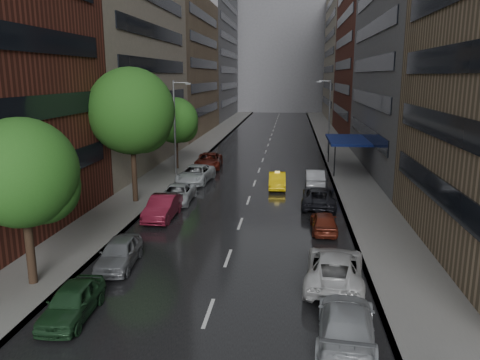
# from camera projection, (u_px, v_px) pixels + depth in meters

# --- Properties ---
(road) EXTENTS (14.00, 140.00, 0.01)m
(road) POSITION_uv_depth(u_px,v_px,m) (267.00, 147.00, 63.95)
(road) COLOR black
(road) RESTS_ON ground
(sidewalk_left) EXTENTS (4.00, 140.00, 0.15)m
(sidewalk_left) POSITION_uv_depth(u_px,v_px,m) (203.00, 146.00, 64.90)
(sidewalk_left) COLOR gray
(sidewalk_left) RESTS_ON ground
(sidewalk_right) EXTENTS (4.00, 140.00, 0.15)m
(sidewalk_right) POSITION_uv_depth(u_px,v_px,m) (334.00, 148.00, 62.97)
(sidewalk_right) COLOR gray
(sidewalk_right) RESTS_ON ground
(buildings_left) EXTENTS (8.00, 108.00, 38.00)m
(buildings_left) POSITION_uv_depth(u_px,v_px,m) (173.00, 32.00, 70.58)
(buildings_left) COLOR maroon
(buildings_left) RESTS_ON ground
(buildings_right) EXTENTS (8.05, 109.10, 36.00)m
(buildings_right) POSITION_uv_depth(u_px,v_px,m) (378.00, 36.00, 65.55)
(buildings_right) COLOR #937A5B
(buildings_right) RESTS_ON ground
(building_far) EXTENTS (40.00, 14.00, 32.00)m
(building_far) POSITION_uv_depth(u_px,v_px,m) (281.00, 51.00, 126.40)
(building_far) COLOR slate
(building_far) RESTS_ON ground
(tree_near) EXTENTS (4.93, 4.93, 7.86)m
(tree_near) POSITION_uv_depth(u_px,v_px,m) (22.00, 173.00, 20.71)
(tree_near) COLOR #382619
(tree_near) RESTS_ON ground
(tree_mid) EXTENTS (6.43, 6.43, 10.25)m
(tree_mid) POSITION_uv_depth(u_px,v_px,m) (131.00, 111.00, 34.57)
(tree_mid) COLOR #382619
(tree_mid) RESTS_ON ground
(tree_far) EXTENTS (4.68, 4.68, 7.46)m
(tree_far) POSITION_uv_depth(u_px,v_px,m) (175.00, 121.00, 47.76)
(tree_far) COLOR #382619
(tree_far) RESTS_ON ground
(taxi) EXTENTS (1.57, 4.15, 1.35)m
(taxi) POSITION_uv_depth(u_px,v_px,m) (277.00, 180.00, 40.65)
(taxi) COLOR yellow
(taxi) RESTS_ON ground
(parked_cars_left) EXTENTS (3.07, 36.58, 1.59)m
(parked_cars_left) POSITION_uv_depth(u_px,v_px,m) (181.00, 189.00, 37.28)
(parked_cars_left) COLOR #1C3E22
(parked_cars_left) RESTS_ON ground
(parked_cars_right) EXTENTS (3.19, 30.08, 1.58)m
(parked_cars_right) POSITION_uv_depth(u_px,v_px,m) (326.00, 228.00, 27.73)
(parked_cars_right) COLOR #A0A4A9
(parked_cars_right) RESTS_ON ground
(street_lamp_left) EXTENTS (1.74, 0.22, 9.00)m
(street_lamp_left) POSITION_uv_depth(u_px,v_px,m) (175.00, 126.00, 44.31)
(street_lamp_left) COLOR gray
(street_lamp_left) RESTS_ON sidewalk_left
(street_lamp_right) EXTENTS (1.74, 0.22, 9.00)m
(street_lamp_right) POSITION_uv_depth(u_px,v_px,m) (329.00, 115.00, 57.20)
(street_lamp_right) COLOR gray
(street_lamp_right) RESTS_ON sidewalk_right
(awning) EXTENTS (4.00, 8.00, 3.12)m
(awning) POSITION_uv_depth(u_px,v_px,m) (348.00, 140.00, 47.75)
(awning) COLOR navy
(awning) RESTS_ON sidewalk_right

